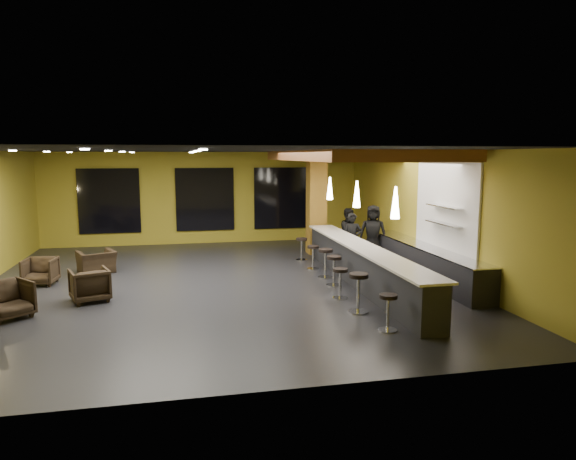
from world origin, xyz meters
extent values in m
cube|color=black|center=(0.00, 0.00, -0.05)|extent=(12.00, 13.00, 0.10)
cube|color=black|center=(0.00, 0.00, 3.55)|extent=(12.00, 13.00, 0.10)
cube|color=olive|center=(0.00, 6.55, 1.75)|extent=(12.00, 0.10, 3.50)
cube|color=olive|center=(0.00, -6.55, 1.75)|extent=(12.00, 0.10, 3.50)
cube|color=olive|center=(6.05, 0.00, 1.75)|extent=(0.10, 13.00, 3.50)
cube|color=#96562B|center=(4.00, 1.00, 3.36)|extent=(3.60, 8.00, 0.28)
cube|color=black|center=(-3.50, 6.44, 1.70)|extent=(2.20, 0.06, 2.40)
cube|color=black|center=(0.00, 6.44, 1.70)|extent=(2.20, 0.06, 2.40)
cube|color=black|center=(3.00, 6.44, 1.70)|extent=(2.20, 0.06, 2.40)
cube|color=white|center=(5.96, -1.00, 2.00)|extent=(0.06, 3.20, 2.40)
cube|color=black|center=(3.65, -1.00, 0.50)|extent=(0.60, 8.00, 1.00)
cube|color=beige|center=(3.65, -1.00, 1.02)|extent=(0.78, 8.10, 0.05)
cube|color=black|center=(5.65, -0.50, 0.43)|extent=(0.70, 6.00, 0.86)
cube|color=silver|center=(5.65, -0.50, 0.89)|extent=(0.72, 6.00, 0.03)
cube|color=silver|center=(5.82, -1.20, 1.60)|extent=(0.30, 1.50, 0.03)
cube|color=silver|center=(5.82, -1.20, 2.05)|extent=(0.30, 1.50, 0.03)
cube|color=brown|center=(3.65, 3.60, 1.75)|extent=(0.60, 0.60, 3.50)
cone|color=white|center=(3.65, -3.00, 2.35)|extent=(0.20, 0.20, 0.70)
cone|color=white|center=(3.65, -0.50, 2.35)|extent=(0.20, 0.20, 0.70)
cone|color=white|center=(3.65, 2.00, 2.35)|extent=(0.20, 0.20, 0.70)
imported|color=black|center=(4.24, 1.49, 0.81)|extent=(0.67, 0.53, 1.62)
imported|color=black|center=(4.50, 2.54, 0.83)|extent=(0.98, 0.89, 1.66)
imported|color=black|center=(5.06, 1.89, 0.90)|extent=(1.03, 0.86, 1.81)
imported|color=black|center=(-4.51, -2.08, 0.39)|extent=(1.20, 1.20, 0.79)
imported|color=black|center=(-3.05, -1.07, 0.38)|extent=(1.06, 1.07, 0.77)
imported|color=black|center=(-4.57, 0.81, 0.36)|extent=(0.84, 0.86, 0.71)
imported|color=black|center=(-3.35, 1.96, 0.32)|extent=(1.24, 1.18, 0.64)
cylinder|color=silver|center=(2.93, -4.44, 0.01)|extent=(0.37, 0.37, 0.03)
cylinder|color=silver|center=(2.93, -4.44, 0.34)|extent=(0.06, 0.06, 0.64)
cylinder|color=black|center=(2.93, -4.44, 0.69)|extent=(0.35, 0.35, 0.07)
cylinder|color=silver|center=(2.77, -3.20, 0.02)|extent=(0.44, 0.44, 0.03)
cylinder|color=silver|center=(2.77, -3.20, 0.40)|extent=(0.08, 0.08, 0.76)
cylinder|color=black|center=(2.77, -3.20, 0.82)|extent=(0.41, 0.41, 0.09)
cylinder|color=silver|center=(2.72, -2.09, 0.01)|extent=(0.37, 0.37, 0.03)
cylinder|color=silver|center=(2.72, -2.09, 0.34)|extent=(0.06, 0.06, 0.65)
cylinder|color=black|center=(2.72, -2.09, 0.69)|extent=(0.35, 0.35, 0.07)
cylinder|color=silver|center=(2.93, -0.88, 0.01)|extent=(0.40, 0.40, 0.03)
cylinder|color=silver|center=(2.93, -0.88, 0.37)|extent=(0.07, 0.07, 0.70)
cylinder|color=black|center=(2.93, -0.88, 0.75)|extent=(0.38, 0.38, 0.08)
cylinder|color=silver|center=(2.96, 0.00, 0.02)|extent=(0.41, 0.41, 0.03)
cylinder|color=silver|center=(2.96, 0.00, 0.38)|extent=(0.07, 0.07, 0.72)
cylinder|color=black|center=(2.96, 0.00, 0.77)|extent=(0.39, 0.39, 0.08)
cylinder|color=silver|center=(2.90, 1.12, 0.01)|extent=(0.36, 0.36, 0.03)
cylinder|color=silver|center=(2.90, 1.12, 0.33)|extent=(0.06, 0.06, 0.63)
cylinder|color=black|center=(2.90, 1.12, 0.68)|extent=(0.34, 0.34, 0.07)
cylinder|color=silver|center=(2.86, 2.48, 0.01)|extent=(0.37, 0.37, 0.03)
cylinder|color=silver|center=(2.86, 2.48, 0.34)|extent=(0.06, 0.06, 0.65)
cylinder|color=black|center=(2.86, 2.48, 0.69)|extent=(0.35, 0.35, 0.07)
camera|label=1|loc=(-0.92, -13.39, 3.37)|focal=32.00mm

